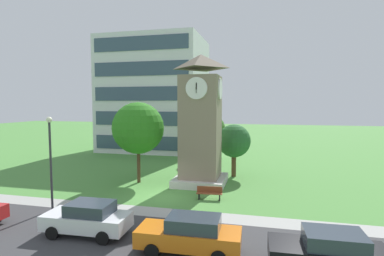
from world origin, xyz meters
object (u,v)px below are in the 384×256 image
object	(u,v)px
park_bench	(209,193)
parked_car_white	(88,218)
tree_near_tower	(234,141)
parked_car_orange	(190,234)
tree_streetside	(138,128)
tree_by_building	(210,130)
clock_tower	(201,127)
parked_car_black	(329,252)
street_lamp	(50,153)

from	to	relation	value
park_bench	parked_car_white	world-z (taller)	parked_car_white
tree_near_tower	parked_car_orange	bearing A→B (deg)	-91.96
tree_streetside	tree_by_building	xyz separation A→B (m)	(4.22, 10.59, -0.95)
clock_tower	parked_car_orange	distance (m)	12.40
tree_by_building	parked_car_black	bearing A→B (deg)	-68.18
park_bench	tree_by_building	size ratio (longest dim) A/B	0.33
tree_near_tower	tree_by_building	xyz separation A→B (m)	(-3.45, 6.54, 0.43)
parked_car_white	clock_tower	bearing A→B (deg)	71.77
street_lamp	tree_near_tower	distance (m)	15.49
tree_streetside	tree_by_building	distance (m)	11.44
street_lamp	parked_car_white	world-z (taller)	street_lamp
street_lamp	tree_by_building	distance (m)	19.39
clock_tower	parked_car_orange	world-z (taller)	clock_tower
park_bench	tree_streetside	world-z (taller)	tree_streetside
street_lamp	parked_car_black	bearing A→B (deg)	-12.85
clock_tower	park_bench	bearing A→B (deg)	-69.48
park_bench	parked_car_black	size ratio (longest dim) A/B	0.40
street_lamp	parked_car_black	world-z (taller)	street_lamp
park_bench	tree_near_tower	world-z (taller)	tree_near_tower
tree_near_tower	tree_by_building	world-z (taller)	tree_by_building
tree_by_building	street_lamp	bearing A→B (deg)	-110.51
park_bench	parked_car_white	size ratio (longest dim) A/B	0.42
parked_car_orange	street_lamp	bearing A→B (deg)	161.59
street_lamp	clock_tower	bearing A→B (deg)	46.99
street_lamp	tree_near_tower	size ratio (longest dim) A/B	1.22
park_bench	tree_near_tower	distance (m)	7.75
tree_by_building	parked_car_orange	world-z (taller)	tree_by_building
tree_by_building	parked_car_white	size ratio (longest dim) A/B	1.26
clock_tower	street_lamp	xyz separation A→B (m)	(-7.79, -8.36, -1.13)
tree_by_building	parked_car_black	size ratio (longest dim) A/B	1.21
clock_tower	park_bench	xyz separation A→B (m)	(1.45, -3.89, -4.33)
tree_by_building	parked_car_white	world-z (taller)	tree_by_building
tree_by_building	parked_car_orange	size ratio (longest dim) A/B	1.18
park_bench	parked_car_white	bearing A→B (deg)	-125.58
parked_car_white	parked_car_orange	size ratio (longest dim) A/B	0.94
tree_streetside	parked_car_orange	size ratio (longest dim) A/B	1.45
street_lamp	tree_streetside	world-z (taller)	tree_streetside
parked_car_orange	parked_car_black	bearing A→B (deg)	-2.90
clock_tower	tree_near_tower	world-z (taller)	clock_tower
street_lamp	tree_near_tower	bearing A→B (deg)	48.62
park_bench	tree_by_building	bearing A→B (deg)	100.16
parked_car_orange	clock_tower	bearing A→B (deg)	99.49
tree_near_tower	parked_car_black	bearing A→B (deg)	-70.92
street_lamp	tree_streetside	xyz separation A→B (m)	(2.57, 7.58, 1.00)
street_lamp	tree_by_building	size ratio (longest dim) A/B	1.06
tree_streetside	park_bench	bearing A→B (deg)	-24.96
tree_near_tower	parked_car_orange	distance (m)	15.07
park_bench	parked_car_orange	size ratio (longest dim) A/B	0.39
street_lamp	park_bench	bearing A→B (deg)	25.80
park_bench	parked_car_orange	distance (m)	7.74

